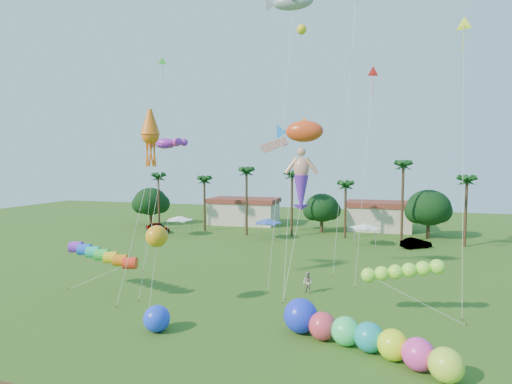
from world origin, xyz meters
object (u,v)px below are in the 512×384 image
(spectator_b, at_px, (308,283))
(blue_ball, at_px, (157,319))
(car_a, at_px, (158,228))
(caterpillar_inflatable, at_px, (357,335))
(car_b, at_px, (416,243))

(spectator_b, relative_size, blue_ball, 1.05)
(car_a, xyz_separation_m, blue_ball, (19.68, -34.07, 0.09))
(car_a, distance_m, spectator_b, 36.60)
(caterpillar_inflatable, xyz_separation_m, blue_ball, (-12.98, -1.03, -0.07))
(car_b, distance_m, caterpillar_inflatable, 32.71)
(car_b, relative_size, spectator_b, 2.19)
(car_a, xyz_separation_m, car_b, (39.11, -0.98, -0.12))
(spectator_b, height_order, caterpillar_inflatable, caterpillar_inflatable)
(spectator_b, bearing_deg, car_a, 173.92)
(car_b, distance_m, spectator_b, 24.94)
(car_a, bearing_deg, spectator_b, -103.69)
(spectator_b, relative_size, caterpillar_inflatable, 0.18)
(spectator_b, bearing_deg, car_b, 97.57)
(caterpillar_inflatable, distance_m, blue_ball, 13.02)
(car_a, relative_size, car_b, 1.15)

